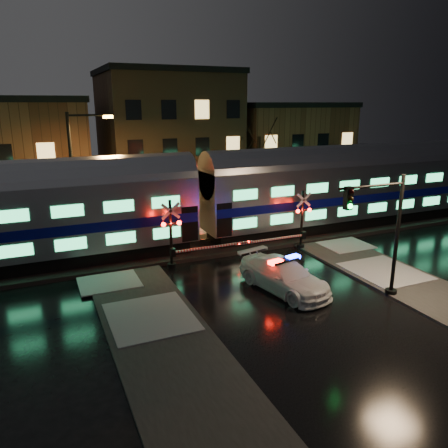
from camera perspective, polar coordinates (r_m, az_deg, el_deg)
The scene contains 12 objects.
ground at distance 24.10m, azimuth 3.82°, elevation -6.35°, with size 120.00×120.00×0.00m, color black.
ballast at distance 28.31m, azimuth -0.83°, elevation -2.67°, with size 90.00×4.20×0.24m, color black.
sidewalk_left at distance 16.89m, azimuth -6.92°, elevation -16.46°, with size 4.00×20.00×0.12m, color #2D2D2D.
sidewalk_right at distance 23.58m, azimuth 25.26°, elevation -8.25°, with size 4.00×20.00×0.12m, color #2D2D2D.
building_mid at distance 44.19m, azimuth -7.42°, elevation 11.26°, with size 12.00×11.00×11.50m, color brown.
building_right at distance 49.14m, azimuth 7.73°, elevation 9.92°, with size 12.00×10.00×8.50m, color brown.
train at distance 27.00m, azimuth -3.39°, elevation 3.58°, with size 51.00×3.12×5.92m.
police_car at distance 21.81m, azimuth 7.82°, elevation -6.70°, with size 3.17×5.61×1.70m.
crossing_signal_right at distance 27.54m, azimuth 9.57°, elevation -0.30°, with size 5.32×0.64×3.77m.
crossing_signal_left at distance 24.29m, azimuth -6.05°, elevation -2.16°, with size 5.55×0.65×3.93m.
traffic_light at distance 21.15m, azimuth 20.00°, elevation -1.47°, with size 3.80×0.69×5.88m.
streetlight at distance 29.19m, azimuth -18.64°, elevation 6.66°, with size 2.82×0.30×8.44m.
Camera 1 is at (-10.41, -19.79, 8.99)m, focal length 35.00 mm.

